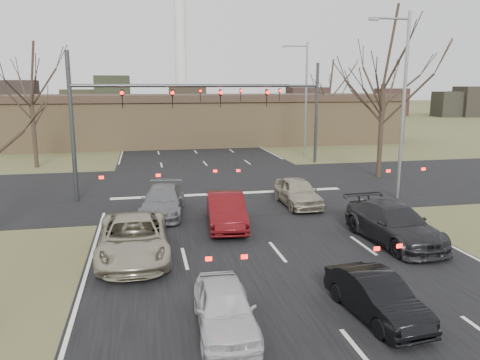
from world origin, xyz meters
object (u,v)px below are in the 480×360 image
Objects in this scene: streetlight_right_far at (304,93)px; car_silver_suv at (133,238)px; car_charcoal_sedan at (394,224)px; mast_arm_near at (134,107)px; car_silver_ahead at (298,192)px; car_red_ahead at (226,210)px; car_black_hatch at (376,296)px; building at (206,119)px; car_grey_ahead at (163,201)px; car_white_sedan at (225,308)px; mast_arm_far at (283,101)px; streetlight_right_near at (401,97)px.

streetlight_right_far is 28.10m from car_silver_suv.
mast_arm_near is at bearing 131.94° from car_charcoal_sedan.
car_red_ahead is at bearing -145.29° from car_silver_ahead.
mast_arm_near reaches higher than car_silver_suv.
car_silver_ahead is (-1.89, 6.41, -0.03)m from car_charcoal_sedan.
streetlight_right_far reaches higher than car_black_hatch.
car_red_ahead is at bearing -58.50° from mast_arm_near.
car_charcoal_sedan is (10.12, -9.80, -4.31)m from mast_arm_near.
car_grey_ahead is (-6.00, -28.77, -1.97)m from building.
car_red_ahead is 1.06× the size of car_silver_ahead.
car_white_sedan is at bearing -67.96° from car_silver_suv.
car_silver_suv is at bearing 114.43° from car_white_sedan.
streetlight_right_far is at bearing 57.83° from car_silver_suv.
streetlight_right_far is (3.14, 4.00, 0.57)m from mast_arm_far.
car_white_sedan is 9.54m from car_charcoal_sedan.
mast_arm_near is 14.73m from car_charcoal_sedan.
car_red_ahead reaches higher than car_black_hatch.
mast_arm_far is (11.41, 10.00, -0.06)m from mast_arm_near.
building is at bearing 90.76° from car_charcoal_sedan.
streetlight_right_near is 17.69m from car_white_sedan.
mast_arm_far is 23.03m from car_silver_suv.
building reaches higher than car_white_sedan.
car_silver_suv is 1.13× the size of car_grey_ahead.
streetlight_right_near reaches higher than car_black_hatch.
streetlight_right_near reaches higher than mast_arm_near.
car_silver_ahead reaches higher than car_black_hatch.
car_silver_ahead reaches higher than car_white_sedan.
car_charcoal_sedan reaches higher than car_white_sedan.
streetlight_right_far is 24.68m from car_charcoal_sedan.
building is 15.75m from mast_arm_far.
streetlight_right_near is 2.09× the size of car_grey_ahead.
car_silver_suv is at bearing -90.39° from mast_arm_near.
car_silver_suv reaches higher than car_silver_ahead.
mast_arm_near reaches higher than car_charcoal_sedan.
building is 28.47m from car_silver_ahead.
car_red_ahead is at bearing -114.66° from mast_arm_far.
building is at bearing 77.77° from car_silver_suv.
car_black_hatch is 9.38m from car_red_ahead.
building is 8.07× the size of car_charcoal_sedan.
car_charcoal_sedan is at bearing -73.34° from car_silver_ahead.
mast_arm_far is 3.05× the size of car_black_hatch.
car_white_sedan is at bearing 172.28° from car_black_hatch.
streetlight_right_far is 23.49m from car_red_ahead.
car_white_sedan is (-9.11, -25.27, -4.40)m from mast_arm_far.
mast_arm_near is 20.20m from streetlight_right_far.
car_charcoal_sedan is at bearing 50.63° from car_black_hatch.
car_black_hatch is 12.73m from car_grey_ahead.
car_black_hatch is at bearing -105.44° from streetlight_right_far.
mast_arm_far reaches higher than car_silver_ahead.
car_red_ahead is (3.96, 3.14, -0.00)m from car_silver_suv.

